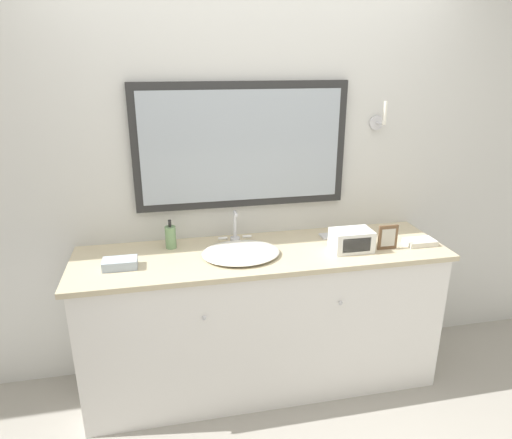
{
  "coord_description": "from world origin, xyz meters",
  "views": [
    {
      "loc": [
        -0.54,
        -2.05,
        1.96
      ],
      "look_at": [
        -0.04,
        0.33,
        1.1
      ],
      "focal_mm": 32.0,
      "sensor_mm": 36.0,
      "label": 1
    }
  ],
  "objects_px": {
    "soap_bottle": "(171,237)",
    "picture_frame": "(388,237)",
    "appliance_box": "(352,240)",
    "sink_basin": "(241,252)"
  },
  "relations": [
    {
      "from": "sink_basin",
      "to": "soap_bottle",
      "type": "xyz_separation_m",
      "value": [
        -0.39,
        0.19,
        0.05
      ]
    },
    {
      "from": "sink_basin",
      "to": "appliance_box",
      "type": "xyz_separation_m",
      "value": [
        0.65,
        -0.07,
        0.04
      ]
    },
    {
      "from": "picture_frame",
      "to": "sink_basin",
      "type": "bearing_deg",
      "value": 173.78
    },
    {
      "from": "appliance_box",
      "to": "picture_frame",
      "type": "distance_m",
      "value": 0.22
    },
    {
      "from": "appliance_box",
      "to": "sink_basin",
      "type": "bearing_deg",
      "value": 174.13
    },
    {
      "from": "appliance_box",
      "to": "soap_bottle",
      "type": "bearing_deg",
      "value": 166.2
    },
    {
      "from": "sink_basin",
      "to": "soap_bottle",
      "type": "height_order",
      "value": "sink_basin"
    },
    {
      "from": "soap_bottle",
      "to": "appliance_box",
      "type": "relative_size",
      "value": 0.75
    },
    {
      "from": "soap_bottle",
      "to": "picture_frame",
      "type": "height_order",
      "value": "soap_bottle"
    },
    {
      "from": "soap_bottle",
      "to": "appliance_box",
      "type": "distance_m",
      "value": 1.06
    }
  ]
}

